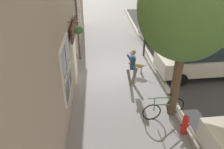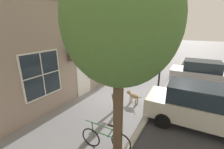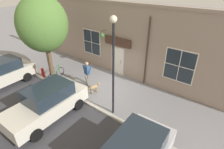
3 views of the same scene
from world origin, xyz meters
name	(u,v)px [view 2 (image 2 of 3)]	position (x,y,z in m)	size (l,w,h in m)	color
ground_plane	(119,99)	(0.00, 0.00, 0.00)	(90.00, 90.00, 0.00)	gray
storefront_facade	(85,50)	(-2.34, 0.00, 2.59)	(0.95, 18.00, 5.20)	gray
pedestrian_walking	(117,90)	(0.47, -1.10, 1.04)	(0.58, 0.56, 1.73)	#6B665B
dog_on_leash	(133,96)	(0.87, -0.06, 0.43)	(1.01, 0.42, 0.65)	#997A51
street_tree_by_curb	(120,25)	(1.73, -3.35, 3.97)	(3.13, 2.81, 5.77)	brown
leaning_bicycle	(105,139)	(1.32, -3.48, 0.38)	(1.70, 0.40, 1.01)	black
parked_car_mid_block	(200,106)	(3.94, -0.46, 0.88)	(4.38, 2.10, 1.75)	beige
parked_car_far_end	(203,73)	(4.02, 4.74, 0.88)	(4.38, 2.10, 1.75)	#B7B7BC
street_lamp	(163,38)	(1.67, 2.06, 3.34)	(0.32, 0.32, 5.16)	black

